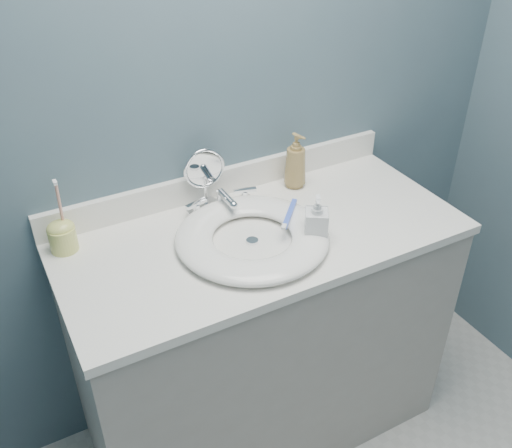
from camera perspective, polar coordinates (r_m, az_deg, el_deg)
back_wall at (r=1.77m, az=-3.70°, el=12.22°), size 2.20×0.02×2.40m
vanity_cabinet at (r=2.00m, az=0.55°, el=-11.57°), size 1.20×0.55×0.85m
countertop at (r=1.72m, az=0.62°, el=-1.25°), size 1.22×0.57×0.03m
backsplash at (r=1.88m, az=-3.24°, el=4.31°), size 1.22×0.02×0.09m
basin at (r=1.66m, az=-0.38°, el=-1.29°), size 0.45×0.45×0.04m
drain at (r=1.67m, az=-0.38°, el=-1.71°), size 0.04×0.04×0.01m
faucet at (r=1.80m, az=-3.33°, el=2.13°), size 0.25×0.13×0.07m
makeup_mirror at (r=1.79m, az=-5.17°, el=4.92°), size 0.14×0.08×0.20m
soap_bottle_amber at (r=1.90m, az=3.98°, el=6.34°), size 0.09×0.09×0.19m
soap_bottle_clear at (r=1.65m, az=6.08°, el=0.51°), size 0.09×0.09×0.15m
toothbrush_holder at (r=1.70m, az=-18.82°, el=-1.01°), size 0.08×0.08×0.23m
toothbrush_lying at (r=1.71m, az=3.34°, el=0.94°), size 0.13×0.14×0.02m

